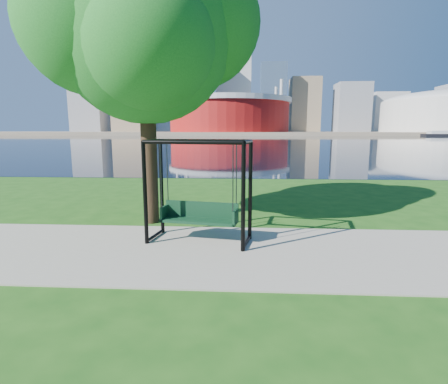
{
  "coord_description": "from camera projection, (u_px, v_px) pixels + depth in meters",
  "views": [
    {
      "loc": [
        0.51,
        -8.15,
        2.75
      ],
      "look_at": [
        0.03,
        0.0,
        1.32
      ],
      "focal_mm": 28.0,
      "sensor_mm": 36.0,
      "label": 1
    }
  ],
  "objects": [
    {
      "name": "skyline",
      "position": [
        240.0,
        94.0,
        316.61
      ],
      "size": [
        392.0,
        66.0,
        96.5
      ],
      "color": "gray",
      "rests_on": "far_bank"
    },
    {
      "name": "river",
      "position": [
        243.0,
        140.0,
        108.81
      ],
      "size": [
        900.0,
        180.0,
        0.02
      ],
      "primitive_type": "cube",
      "color": "black",
      "rests_on": "ground"
    },
    {
      "name": "swing",
      "position": [
        199.0,
        193.0,
        8.58
      ],
      "size": [
        2.64,
        1.5,
        2.55
      ],
      "rotation": [
        0.0,
        0.0,
        -0.18
      ],
      "color": "black",
      "rests_on": "ground"
    },
    {
      "name": "ground",
      "position": [
        223.0,
        245.0,
        8.52
      ],
      "size": [
        900.0,
        900.0,
        0.0
      ],
      "primitive_type": "plane",
      "color": "#1E5114",
      "rests_on": "ground"
    },
    {
      "name": "path",
      "position": [
        221.0,
        252.0,
        8.02
      ],
      "size": [
        120.0,
        4.0,
        0.03
      ],
      "primitive_type": "cube",
      "color": "#9E937F",
      "rests_on": "ground"
    },
    {
      "name": "far_bank",
      "position": [
        244.0,
        133.0,
        309.23
      ],
      "size": [
        900.0,
        228.0,
        2.0
      ],
      "primitive_type": "cube",
      "color": "#937F60",
      "rests_on": "ground"
    },
    {
      "name": "stadium",
      "position": [
        229.0,
        114.0,
        237.7
      ],
      "size": [
        83.0,
        83.0,
        32.0
      ],
      "color": "maroon",
      "rests_on": "far_bank"
    },
    {
      "name": "park_tree",
      "position": [
        143.0,
        27.0,
        9.79
      ],
      "size": [
        6.51,
        5.88,
        8.08
      ],
      "color": "black",
      "rests_on": "ground"
    }
  ]
}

